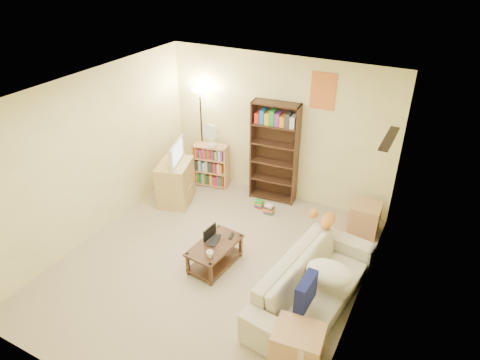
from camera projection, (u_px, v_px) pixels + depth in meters
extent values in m
plane|color=#B9AB8B|center=(212.00, 264.00, 6.12)|extent=(4.50, 4.50, 0.00)
cube|color=#FFF7AB|center=(278.00, 129.00, 7.23)|extent=(4.00, 0.04, 2.50)
cube|color=#FFF7AB|center=(75.00, 305.00, 3.77)|extent=(4.00, 0.04, 2.50)
cube|color=#FFF7AB|center=(93.00, 157.00, 6.31)|extent=(0.04, 4.50, 2.50)
cube|color=#FFF7AB|center=(364.00, 233.00, 4.69)|extent=(0.04, 4.50, 2.50)
cube|color=white|center=(205.00, 95.00, 4.88)|extent=(4.00, 4.50, 0.04)
cube|color=red|center=(323.00, 91.00, 6.55)|extent=(0.40, 0.02, 0.58)
cube|color=black|center=(389.00, 138.00, 5.42)|extent=(0.12, 0.80, 0.03)
imported|color=beige|center=(314.00, 284.00, 5.33)|extent=(2.35, 1.39, 0.62)
cube|color=#12174F|center=(306.00, 292.00, 4.81)|extent=(0.14, 0.41, 0.37)
ellipsoid|color=white|center=(329.00, 273.00, 5.18)|extent=(0.58, 0.41, 0.25)
ellipsoid|color=orange|center=(328.00, 220.00, 5.84)|extent=(0.41, 0.22, 0.16)
sphere|color=orange|center=(313.00, 214.00, 5.94)|extent=(0.13, 0.13, 0.13)
cube|color=#442A1A|center=(215.00, 245.00, 5.93)|extent=(0.53, 0.87, 0.04)
cube|color=#442A1A|center=(215.00, 261.00, 6.07)|extent=(0.51, 0.82, 0.03)
cube|color=#442A1A|center=(188.00, 264.00, 5.84)|extent=(0.04, 0.04, 0.37)
cube|color=#442A1A|center=(211.00, 275.00, 5.66)|extent=(0.04, 0.04, 0.37)
cube|color=#442A1A|center=(219.00, 237.00, 6.37)|extent=(0.04, 0.04, 0.37)
cube|color=#442A1A|center=(241.00, 246.00, 6.19)|extent=(0.04, 0.04, 0.37)
imported|color=black|center=(217.00, 241.00, 5.97)|extent=(0.36, 0.30, 0.02)
cube|color=white|center=(210.00, 232.00, 5.98)|extent=(0.04, 0.27, 0.18)
imported|color=white|center=(210.00, 254.00, 5.67)|extent=(0.18, 0.18, 0.09)
cube|color=black|center=(231.00, 236.00, 6.08)|extent=(0.07, 0.15, 0.02)
cube|color=tan|center=(176.00, 182.00, 7.40)|extent=(0.68, 0.81, 0.75)
imported|color=black|center=(173.00, 153.00, 7.12)|extent=(0.73, 0.48, 0.39)
cube|color=#3A1F16|center=(274.00, 153.00, 7.24)|extent=(0.82, 0.34, 1.78)
cube|color=tan|center=(211.00, 165.00, 7.88)|extent=(0.67, 0.37, 0.82)
cylinder|color=silver|center=(212.00, 145.00, 7.63)|extent=(0.16, 0.16, 0.04)
cylinder|color=silver|center=(212.00, 140.00, 7.58)|extent=(0.02, 0.02, 0.16)
cylinder|color=silver|center=(211.00, 132.00, 7.48)|extent=(0.29, 0.06, 0.29)
cylinder|color=black|center=(204.00, 178.00, 8.26)|extent=(0.26, 0.26, 0.03)
cylinder|color=black|center=(202.00, 139.00, 7.85)|extent=(0.03, 0.03, 1.67)
cone|color=#FFE8C6|center=(200.00, 93.00, 7.41)|extent=(0.30, 0.30, 0.13)
cube|color=tan|center=(365.00, 218.00, 6.67)|extent=(0.45, 0.45, 0.50)
cube|color=tan|center=(298.00, 345.00, 4.64)|extent=(0.58, 0.50, 0.44)
cube|color=red|center=(259.00, 204.00, 7.37)|extent=(0.16, 0.12, 0.14)
cube|color=#1966B2|center=(269.00, 209.00, 7.20)|extent=(0.16, 0.12, 0.17)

